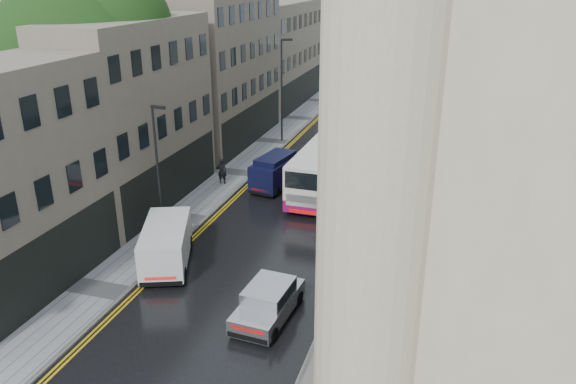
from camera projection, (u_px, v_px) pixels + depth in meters
The scene contains 15 objects.
road at pixel (315, 182), 38.72m from camera, with size 9.00×85.00×0.02m, color black.
left_sidewalk at pixel (236, 173), 40.30m from camera, with size 2.70×85.00×0.12m, color gray.
right_sidewalk at pixel (393, 189), 37.23m from camera, with size 1.80×85.00×0.12m, color slate.
old_shop_row at pixel (200, 81), 41.31m from camera, with size 4.50×56.00×12.00m, color gray, non-canonical shape.
modern_block at pixel (485, 95), 32.01m from camera, with size 8.00×40.00×14.00m, color beige, non-canonical shape.
tree_near at pixel (79, 92), 32.90m from camera, with size 10.56×10.56×13.89m, color black, non-canonical shape.
tree_far at pixel (185, 70), 44.64m from camera, with size 9.24×9.24×12.46m, color black, non-canonical shape.
cream_bus at pixel (297, 178), 34.90m from camera, with size 2.57×11.31×3.09m, color white, non-canonical shape.
white_lorry at pixel (351, 134), 43.09m from camera, with size 2.12×7.07×3.71m, color silver, non-canonical shape.
silver_hatchback at pixel (235, 316), 22.36m from camera, with size 1.80×4.11×1.54m, color #A7A6AB, non-canonical shape.
white_van at pixel (141, 262), 25.79m from camera, with size 2.05×4.79×2.17m, color silver, non-canonical shape.
navy_van at pixel (254, 175), 36.48m from camera, with size 1.85×4.62×2.35m, color black, non-canonical shape.
pedestrian at pixel (222, 171), 37.83m from camera, with size 0.64×0.42×1.76m, color black.
lamp_post_near at pixel (158, 174), 29.29m from camera, with size 0.81×0.18×7.21m, color black, non-canonical shape.
lamp_post_far at pixel (282, 91), 46.21m from camera, with size 0.94×0.21×8.38m, color black, non-canonical shape.
Camera 1 is at (8.85, -7.71, 13.62)m, focal length 35.00 mm.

